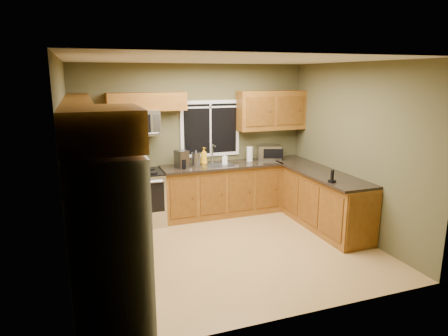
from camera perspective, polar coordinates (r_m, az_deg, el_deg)
floor at (r=6.00m, az=0.70°, el=-11.53°), size 4.20×4.20×0.00m
ceiling at (r=5.45m, az=0.78°, el=15.21°), size 4.20×4.20×0.00m
back_wall at (r=7.25m, az=-4.26°, el=3.97°), size 4.20×0.00×4.20m
front_wall at (r=3.99m, az=9.85°, el=-3.90°), size 4.20×0.00×4.20m
left_wall at (r=5.23m, az=-21.34°, el=-0.51°), size 0.00×3.60×3.60m
right_wall at (r=6.59m, az=18.12°, el=2.42°), size 0.00×3.60×3.60m
window at (r=7.29m, az=-1.97°, el=5.66°), size 1.12×0.03×1.02m
base_cabinets_left at (r=5.95m, az=-17.62°, el=-7.71°), size 0.60×2.65×0.90m
countertop_left at (r=5.80m, az=-17.69°, el=-3.34°), size 0.65×2.65×0.04m
base_cabinets_back at (r=7.30m, az=-0.36°, el=-3.19°), size 2.17×0.60×0.90m
countertop_back at (r=7.15m, az=-0.30°, el=0.37°), size 2.17×0.65×0.04m
base_cabinets_peninsula at (r=7.06m, az=12.98°, el=-4.10°), size 0.60×2.52×0.90m
countertop_peninsula at (r=6.93m, az=12.97°, el=-0.40°), size 0.65×2.50×0.04m
upper_cabinets_left at (r=5.61m, az=-20.00°, el=5.78°), size 0.33×2.65×0.72m
upper_cabinets_back_left at (r=6.83m, az=-10.95°, el=9.28°), size 1.30×0.33×0.30m
upper_cabinets_back_right at (r=7.56m, az=6.78°, el=8.18°), size 1.30×0.33×0.72m
upper_cabinet_over_fridge at (r=3.84m, az=-17.16°, el=5.45°), size 0.72×0.90×0.38m
refrigerator at (r=4.13m, az=-16.07°, el=-10.26°), size 0.74×0.90×1.80m
range at (r=6.93m, az=-11.80°, el=-4.20°), size 0.76×0.69×0.94m
microwave at (r=6.81m, az=-12.46°, el=6.32°), size 0.76×0.41×0.42m
sink at (r=7.13m, az=-1.22°, el=0.58°), size 0.60×0.42×0.36m
toaster_oven at (r=7.62m, az=6.50°, el=2.26°), size 0.51×0.46×0.27m
coffee_maker at (r=6.89m, az=-6.05°, el=1.18°), size 0.24×0.29×0.30m
kettle at (r=7.04m, az=-4.03°, el=1.40°), size 0.17×0.17×0.29m
paper_towel_roll at (r=7.42m, az=3.69°, el=2.01°), size 0.12×0.12×0.30m
soap_bottle_a at (r=7.15m, az=-2.88°, el=1.75°), size 0.15×0.15×0.30m
soap_bottle_b at (r=7.17m, az=0.13°, el=1.38°), size 0.12×0.12×0.20m
soap_bottle_c at (r=7.21m, az=-4.11°, el=1.33°), size 0.14×0.14×0.18m
cordless_phone at (r=6.15m, az=15.18°, el=-1.48°), size 0.11×0.11×0.19m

